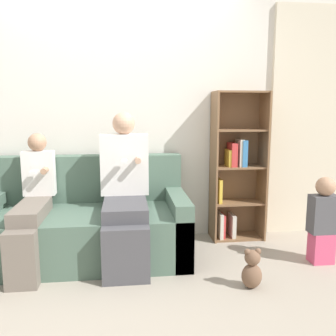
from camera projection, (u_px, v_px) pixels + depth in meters
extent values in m
plane|color=#9E9384|center=(115.00, 283.00, 2.72)|extent=(14.00, 14.00, 0.00)
cube|color=silver|center=(115.00, 113.00, 3.51)|extent=(10.00, 0.06, 2.55)
cube|color=beige|center=(309.00, 123.00, 3.72)|extent=(0.84, 0.04, 2.35)
cube|color=#4C6656|center=(85.00, 238.00, 3.06)|extent=(1.78, 0.71, 0.43)
cube|color=#4C6656|center=(89.00, 200.00, 3.46)|extent=(1.78, 0.18, 0.88)
cube|color=#4C6656|center=(179.00, 227.00, 3.15)|extent=(0.15, 0.71, 0.57)
cube|color=#47474C|center=(126.00, 255.00, 2.69)|extent=(0.36, 0.12, 0.43)
cube|color=#47474C|center=(125.00, 209.00, 2.95)|extent=(0.36, 0.50, 0.11)
cube|color=white|center=(124.00, 164.00, 3.24)|extent=(0.43, 0.19, 0.55)
sphere|color=tan|center=(124.00, 123.00, 3.18)|extent=(0.20, 0.20, 0.20)
cylinder|color=tan|center=(138.00, 160.00, 3.10)|extent=(0.05, 0.10, 0.05)
cube|color=white|center=(124.00, 161.00, 3.04)|extent=(0.05, 0.12, 0.02)
cube|color=#70665B|center=(21.00, 260.00, 2.60)|extent=(0.23, 0.12, 0.43)
cube|color=#70665B|center=(31.00, 211.00, 2.90)|extent=(0.23, 0.57, 0.11)
cube|color=white|center=(39.00, 173.00, 3.19)|extent=(0.27, 0.12, 0.40)
sphere|color=tan|center=(37.00, 142.00, 3.15)|extent=(0.16, 0.16, 0.16)
cylinder|color=tan|center=(45.00, 171.00, 3.09)|extent=(0.05, 0.10, 0.05)
cube|color=white|center=(34.00, 172.00, 3.03)|extent=(0.05, 0.12, 0.02)
cube|color=#DB4C75|center=(321.00, 247.00, 3.07)|extent=(0.19, 0.14, 0.27)
cube|color=#4C4C51|center=(324.00, 214.00, 3.02)|extent=(0.23, 0.14, 0.33)
sphere|color=tan|center=(326.00, 186.00, 2.98)|extent=(0.16, 0.16, 0.16)
cube|color=brown|center=(214.00, 167.00, 3.53)|extent=(0.02, 0.29, 1.49)
cube|color=brown|center=(263.00, 166.00, 3.59)|extent=(0.02, 0.29, 1.49)
cube|color=brown|center=(234.00, 165.00, 3.70)|extent=(0.52, 0.02, 1.49)
cube|color=brown|center=(236.00, 237.00, 3.68)|extent=(0.49, 0.25, 0.02)
cube|color=brown|center=(237.00, 202.00, 3.62)|extent=(0.49, 0.25, 0.02)
cube|color=brown|center=(238.00, 167.00, 3.56)|extent=(0.49, 0.25, 0.02)
cube|color=brown|center=(239.00, 130.00, 3.50)|extent=(0.49, 0.25, 0.02)
cube|color=brown|center=(241.00, 92.00, 3.44)|extent=(0.49, 0.25, 0.02)
cube|color=beige|center=(219.00, 225.00, 3.64)|extent=(0.03, 0.21, 0.25)
cube|color=gold|center=(230.00, 158.00, 3.54)|extent=(0.07, 0.17, 0.17)
cube|color=beige|center=(239.00, 153.00, 3.54)|extent=(0.04, 0.18, 0.27)
cube|color=beige|center=(232.00, 225.00, 3.66)|extent=(0.04, 0.19, 0.23)
cube|color=teal|center=(242.00, 153.00, 3.54)|extent=(0.05, 0.20, 0.26)
cube|color=gold|center=(219.00, 191.00, 3.58)|extent=(0.03, 0.17, 0.24)
cube|color=#C63838|center=(221.00, 225.00, 3.64)|extent=(0.04, 0.17, 0.24)
cube|color=#C63838|center=(232.00, 155.00, 3.53)|extent=(0.06, 0.19, 0.23)
ellipsoid|color=brown|center=(252.00, 276.00, 2.63)|extent=(0.15, 0.13, 0.19)
sphere|color=brown|center=(252.00, 258.00, 2.60)|extent=(0.12, 0.12, 0.12)
sphere|color=brown|center=(247.00, 252.00, 2.59)|extent=(0.05, 0.05, 0.05)
sphere|color=brown|center=(258.00, 251.00, 2.60)|extent=(0.05, 0.05, 0.05)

